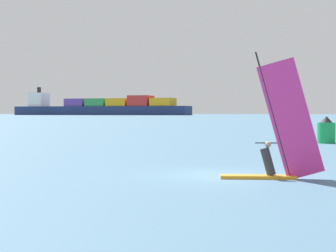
# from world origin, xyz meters

# --- Properties ---
(ground_plane) EXTENTS (4000.00, 4000.00, 0.00)m
(ground_plane) POSITION_xyz_m (0.00, 0.00, 0.00)
(ground_plane) COLOR #476B84
(windsurfer) EXTENTS (3.69, 0.95, 4.58)m
(windsurfer) POSITION_xyz_m (1.88, -0.84, 1.20)
(windsurfer) COLOR orange
(windsurfer) RESTS_ON ground_plane
(cargo_ship) EXTENTS (189.23, 48.67, 29.32)m
(cargo_ship) POSITION_xyz_m (-174.11, 511.84, 7.86)
(cargo_ship) COLOR navy
(cargo_ship) RESTS_ON ground_plane
(distant_headland) EXTENTS (1043.40, 329.30, 49.57)m
(distant_headland) POSITION_xyz_m (-332.39, 1226.18, 24.78)
(distant_headland) COLOR #60665B
(distant_headland) RESTS_ON ground_plane
(channel_buoy) EXTENTS (1.37, 1.37, 2.10)m
(channel_buoy) POSITION_xyz_m (5.57, 23.15, 0.94)
(channel_buoy) COLOR #19994C
(channel_buoy) RESTS_ON ground_plane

